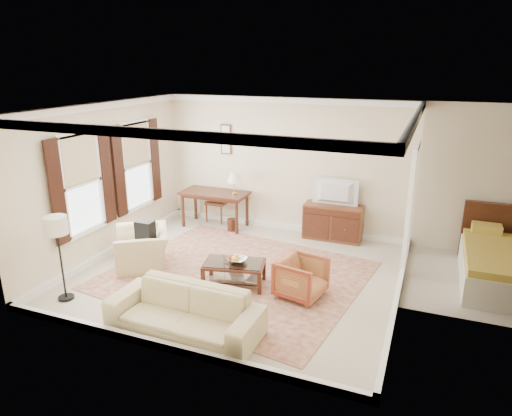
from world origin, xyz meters
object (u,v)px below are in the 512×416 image
Objects in this scene: sideboard at (333,222)px; club_armchair at (142,242)px; sofa at (184,305)px; tv at (335,184)px; coffee_table at (234,268)px; writing_desk at (215,197)px; striped_armchair at (301,276)px.

club_armchair is (-2.95, -2.60, 0.09)m from sideboard.
sideboard is 1.15× the size of club_armchair.
sideboard is 4.37m from sofa.
tv reaches higher than club_armchair.
tv is 0.42× the size of sofa.
tv is at bearing 76.63° from sofa.
club_armchair is at bearing 139.98° from sofa.
coffee_table is 0.51× the size of sofa.
sideboard is at bearing 96.28° from club_armchair.
writing_desk is 4.30m from sofa.
tv is 4.42m from sofa.
coffee_table is (1.59, -2.49, -0.39)m from writing_desk.
sofa reaches higher than writing_desk.
club_armchair is at bearing 177.23° from coffee_table.
tv is 3.01m from coffee_table.
tv is at bearing 68.18° from coffee_table.
coffee_table is 1.04× the size of club_armchair.
writing_desk is 2.98m from coffee_table.
sideboard is (2.66, 0.21, -0.33)m from writing_desk.
tv reaches higher than sideboard.
striped_armchair is at bearing 53.85° from club_armchair.
sideboard is 1.11× the size of coffee_table.
sideboard is 3.93m from club_armchair.
striped_armchair is (0.08, -2.63, -0.85)m from tv.
club_armchair is 0.49× the size of sofa.
tv reaches higher than coffee_table.
writing_desk is at bearing 59.84° from striped_armchair.
coffee_table is 1.88m from club_armchair.
club_armchair is (-2.95, -2.58, -0.74)m from tv.
sofa reaches higher than coffee_table.
sofa is (-1.14, -4.20, -0.78)m from tv.
club_armchair is at bearing -96.75° from writing_desk.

